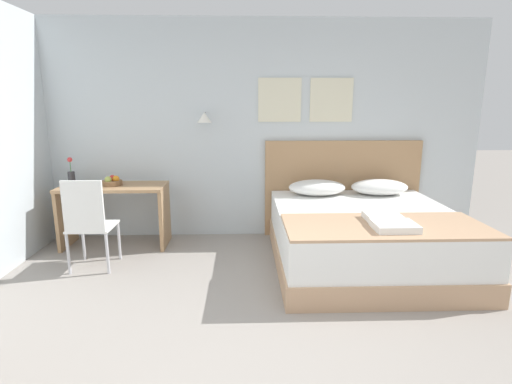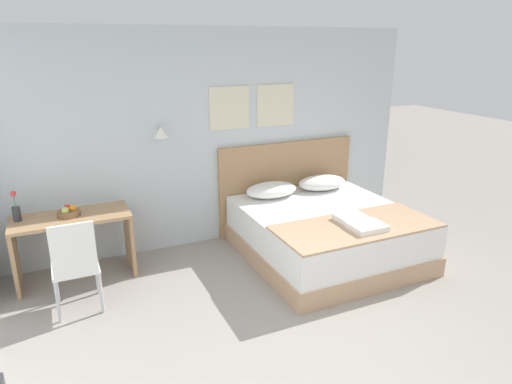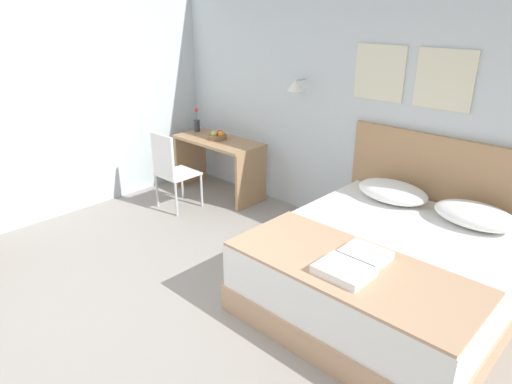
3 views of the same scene
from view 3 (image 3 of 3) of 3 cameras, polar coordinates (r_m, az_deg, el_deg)
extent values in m
plane|color=gray|center=(3.64, -17.87, -18.13)|extent=(24.00, 24.00, 0.00)
cube|color=silver|center=(4.94, 11.40, 10.51)|extent=(5.73, 0.06, 2.65)
cube|color=beige|center=(4.67, 15.19, 14.19)|extent=(0.52, 0.02, 0.52)
cube|color=beige|center=(4.41, 22.49, 12.86)|extent=(0.52, 0.02, 0.52)
cylinder|color=#B2B2B7|center=(5.13, 5.60, 13.80)|extent=(0.02, 0.16, 0.02)
cone|color=white|center=(5.06, 4.93, 13.15)|extent=(0.17, 0.17, 0.12)
cube|color=tan|center=(4.00, 15.72, -11.84)|extent=(1.84, 1.97, 0.22)
cube|color=white|center=(3.85, 16.17, -8.19)|extent=(1.80, 1.93, 0.37)
cube|color=#A87F56|center=(4.61, 22.43, -1.05)|extent=(1.96, 0.06, 1.21)
ellipsoid|color=white|center=(4.46, 16.69, 0.04)|extent=(0.67, 0.43, 0.18)
ellipsoid|color=white|center=(4.21, 25.73, -2.64)|extent=(0.67, 0.43, 0.18)
cube|color=tan|center=(3.31, 11.79, -9.09)|extent=(1.78, 0.79, 0.02)
cube|color=white|center=(3.38, 13.42, -7.67)|extent=(0.32, 0.28, 0.06)
cube|color=white|center=(3.17, 10.92, -9.59)|extent=(0.36, 0.29, 0.06)
cube|color=#A87F56|center=(5.81, -4.75, 6.40)|extent=(1.20, 0.55, 0.03)
cube|color=#A87F56|center=(6.34, -8.16, 4.17)|extent=(0.04, 0.51, 0.70)
cube|color=#A87F56|center=(5.53, -0.62, 1.64)|extent=(0.04, 0.51, 0.70)
cube|color=white|center=(5.54, -9.71, 2.27)|extent=(0.42, 0.42, 0.02)
cube|color=white|center=(5.35, -11.56, 4.39)|extent=(0.39, 0.03, 0.51)
cylinder|color=#B7B7BC|center=(5.87, -9.23, 1.16)|extent=(0.03, 0.03, 0.42)
cylinder|color=#B7B7BC|center=(5.59, -6.82, 0.19)|extent=(0.03, 0.03, 0.42)
cylinder|color=#B7B7BC|center=(5.67, -12.27, 0.14)|extent=(0.03, 0.03, 0.42)
cylinder|color=#B7B7BC|center=(5.37, -9.94, -0.92)|extent=(0.03, 0.03, 0.42)
cylinder|color=brown|center=(5.81, -4.81, 6.85)|extent=(0.23, 0.23, 0.05)
sphere|color=orange|center=(5.78, -4.42, 7.23)|extent=(0.08, 0.08, 0.08)
sphere|color=red|center=(5.83, -4.53, 7.38)|extent=(0.08, 0.08, 0.08)
sphere|color=#B2C156|center=(5.80, -5.28, 7.27)|extent=(0.08, 0.08, 0.08)
cylinder|color=#333338|center=(6.20, -7.40, 8.20)|extent=(0.08, 0.08, 0.15)
cylinder|color=#3D7538|center=(6.17, -7.47, 9.52)|extent=(0.01, 0.01, 0.14)
sphere|color=#DB3838|center=(6.15, -7.50, 10.15)|extent=(0.06, 0.06, 0.06)
camera|label=1|loc=(2.88, -61.89, -2.54)|focal=28.00mm
camera|label=2|loc=(4.43, -64.52, 12.50)|focal=32.00mm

